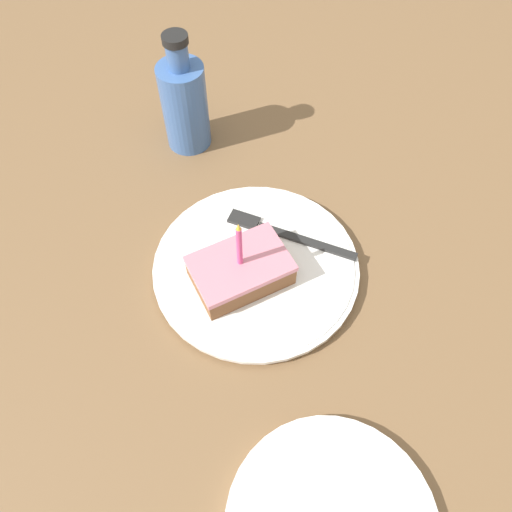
{
  "coord_description": "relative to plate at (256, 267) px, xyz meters",
  "views": [
    {
      "loc": [
        -0.34,
        0.14,
        0.61
      ],
      "look_at": [
        0.0,
        -0.03,
        0.04
      ],
      "focal_mm": 35.0,
      "sensor_mm": 36.0,
      "label": 1
    }
  ],
  "objects": [
    {
      "name": "cake_slice",
      "position": [
        -0.01,
        0.03,
        0.03
      ],
      "size": [
        0.09,
        0.13,
        0.12
      ],
      "color": "brown",
      "rests_on": "plate"
    },
    {
      "name": "ground_plane",
      "position": [
        -0.0,
        0.03,
        -0.03
      ],
      "size": [
        2.4,
        2.4,
        0.04
      ],
      "color": "brown",
      "rests_on": "ground"
    },
    {
      "name": "bottle",
      "position": [
        0.29,
        -0.02,
        0.07
      ],
      "size": [
        0.07,
        0.07,
        0.2
      ],
      "color": "#3F66A5",
      "rests_on": "ground_plane"
    },
    {
      "name": "fork",
      "position": [
        0.03,
        -0.06,
        0.01
      ],
      "size": [
        0.16,
        0.14,
        0.0
      ],
      "color": "#262626",
      "rests_on": "plate"
    },
    {
      "name": "plate",
      "position": [
        0.0,
        0.0,
        0.0
      ],
      "size": [
        0.29,
        0.29,
        0.02
      ],
      "color": "white",
      "rests_on": "ground_plane"
    }
  ]
}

